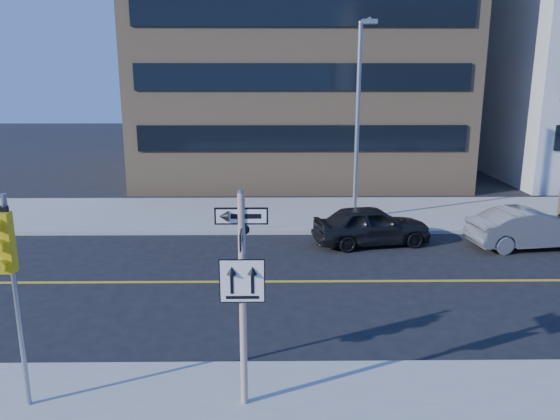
{
  "coord_description": "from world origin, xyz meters",
  "views": [
    {
      "loc": [
        0.56,
        -11.52,
        6.09
      ],
      "look_at": [
        0.74,
        4.0,
        2.24
      ],
      "focal_mm": 35.0,
      "sensor_mm": 36.0,
      "label": 1
    }
  ],
  "objects_px": {
    "traffic_signal": "(7,260)",
    "parked_car_a": "(371,225)",
    "sign_pole": "(243,288)",
    "parked_car_b": "(530,228)",
    "streetlight_a": "(359,109)"
  },
  "relations": [
    {
      "from": "traffic_signal",
      "to": "parked_car_a",
      "type": "height_order",
      "value": "traffic_signal"
    },
    {
      "from": "parked_car_a",
      "to": "parked_car_b",
      "type": "height_order",
      "value": "parked_car_a"
    },
    {
      "from": "traffic_signal",
      "to": "sign_pole",
      "type": "bearing_deg",
      "value": 2.11
    },
    {
      "from": "parked_car_b",
      "to": "streetlight_a",
      "type": "relative_size",
      "value": 0.55
    },
    {
      "from": "parked_car_a",
      "to": "parked_car_b",
      "type": "relative_size",
      "value": 0.98
    },
    {
      "from": "parked_car_a",
      "to": "parked_car_b",
      "type": "xyz_separation_m",
      "value": [
        5.66,
        -0.43,
        -0.01
      ]
    },
    {
      "from": "parked_car_a",
      "to": "streetlight_a",
      "type": "xyz_separation_m",
      "value": [
        -0.15,
        3.03,
        4.03
      ]
    },
    {
      "from": "parked_car_a",
      "to": "streetlight_a",
      "type": "height_order",
      "value": "streetlight_a"
    },
    {
      "from": "sign_pole",
      "to": "parked_car_b",
      "type": "xyz_separation_m",
      "value": [
        9.81,
        9.81,
        -1.72
      ]
    },
    {
      "from": "traffic_signal",
      "to": "parked_car_a",
      "type": "xyz_separation_m",
      "value": [
        8.15,
        10.39,
        -2.3
      ]
    },
    {
      "from": "traffic_signal",
      "to": "parked_car_b",
      "type": "height_order",
      "value": "traffic_signal"
    },
    {
      "from": "sign_pole",
      "to": "streetlight_a",
      "type": "height_order",
      "value": "streetlight_a"
    },
    {
      "from": "sign_pole",
      "to": "parked_car_a",
      "type": "bearing_deg",
      "value": 67.97
    },
    {
      "from": "traffic_signal",
      "to": "streetlight_a",
      "type": "bearing_deg",
      "value": 59.2
    },
    {
      "from": "parked_car_b",
      "to": "streetlight_a",
      "type": "xyz_separation_m",
      "value": [
        -5.81,
        3.46,
        4.04
      ]
    }
  ]
}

